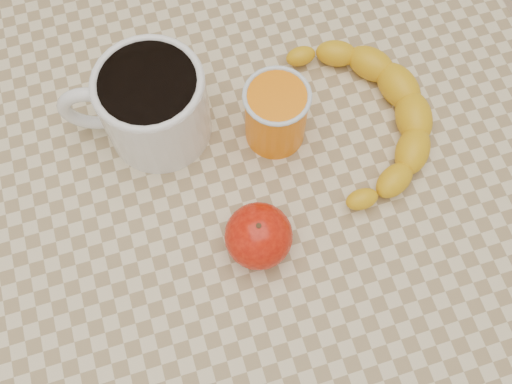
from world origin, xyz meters
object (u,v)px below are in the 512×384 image
object	(u,v)px
table	(256,223)
banana	(365,117)
orange_juice_glass	(276,114)
apple	(259,236)
coffee_mug	(151,104)

from	to	relation	value
table	banana	bearing A→B (deg)	19.36
banana	orange_juice_glass	bearing A→B (deg)	177.30
table	apple	distance (m)	0.13
orange_juice_glass	apple	distance (m)	0.14
coffee_mug	apple	distance (m)	0.19
table	banana	size ratio (longest dim) A/B	2.72
table	banana	world-z (taller)	banana
apple	banana	xyz separation A→B (m)	(0.16, 0.11, -0.01)
orange_juice_glass	banana	size ratio (longest dim) A/B	0.30
table	coffee_mug	world-z (taller)	coffee_mug
orange_juice_glass	banana	distance (m)	0.11
coffee_mug	apple	bearing A→B (deg)	-67.86
orange_juice_glass	banana	bearing A→B (deg)	-11.69
coffee_mug	banana	distance (m)	0.25
table	apple	world-z (taller)	apple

